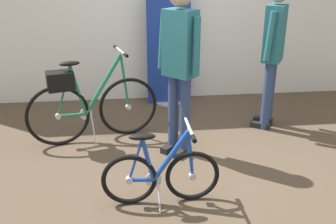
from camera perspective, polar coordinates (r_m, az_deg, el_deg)
name	(u,v)px	position (r m, az deg, el deg)	size (l,w,h in m)	color
ground_plane	(178,166)	(3.90, 1.56, -8.16)	(6.51, 6.51, 0.00)	brown
back_wall	(158,1)	(5.55, -1.45, 16.37)	(6.51, 0.10, 2.84)	white
floor_banner_stand	(169,55)	(5.38, 0.08, 8.62)	(0.60, 0.36, 1.61)	#B7B7BC
folding_bike_foreground	(161,173)	(3.24, -1.08, -9.17)	(1.01, 0.53, 0.72)	black
display_bike_left	(88,103)	(4.35, -11.97, 1.36)	(1.46, 0.57, 1.04)	black
visitor_near_wall	(180,60)	(3.83, 1.75, 7.88)	(0.40, 0.40, 1.77)	navy
visitor_browsing	(273,47)	(4.66, 15.50, 9.35)	(0.38, 0.46, 1.74)	navy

